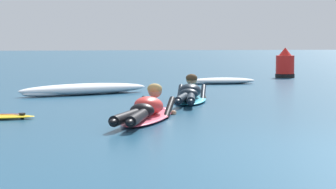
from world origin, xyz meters
TOP-DOWN VIEW (x-y plane):
  - ground_plane at (0.00, 10.00)m, footprint 120.00×120.00m
  - surfer_near at (-1.59, 3.28)m, footprint 1.41×2.59m
  - surfer_far at (-0.33, 5.92)m, footprint 1.17×2.52m
  - whitewater_mid_right at (-2.05, 8.11)m, footprint 2.92×1.60m
  - whitewater_back at (1.72, 10.88)m, footprint 1.77×0.67m
  - channel_marker_buoy at (4.41, 13.32)m, footprint 0.58×0.58m

SIDE VIEW (x-z plane):
  - ground_plane at x=0.00m, z-range 0.00..0.00m
  - whitewater_back at x=1.72m, z-range -0.01..0.16m
  - whitewater_mid_right at x=-2.05m, z-range -0.01..0.22m
  - surfer_near at x=-1.59m, z-range -0.13..0.41m
  - surfer_far at x=-0.33m, z-range -0.13..0.41m
  - channel_marker_buoy at x=4.41m, z-range -0.10..0.81m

